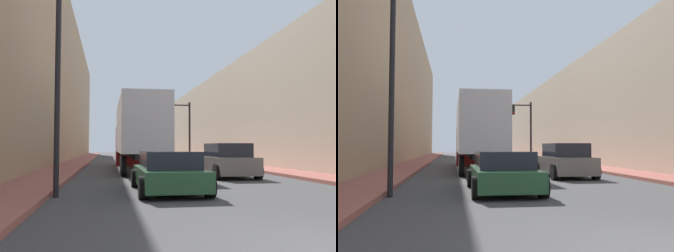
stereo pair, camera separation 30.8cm
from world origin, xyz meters
TOP-DOWN VIEW (x-y plane):
  - sidewalk_right at (5.99, 30.00)m, footprint 2.12×80.00m
  - sidewalk_left at (-5.99, 30.00)m, footprint 2.12×80.00m
  - building_right at (10.05, 30.00)m, footprint 6.00×80.00m
  - building_left at (-10.05, 30.00)m, footprint 6.00×80.00m
  - semi_truck at (-1.53, 19.02)m, footprint 2.43×13.49m
  - sedan_car at (-1.43, 7.27)m, footprint 2.13×4.48m
  - suv_car at (2.25, 12.65)m, footprint 2.11×4.52m
  - traffic_signal_gantry at (2.72, 32.35)m, footprint 7.32×0.35m
  - street_lamp at (-4.78, 6.49)m, footprint 0.44×0.44m

SIDE VIEW (x-z plane):
  - sidewalk_right at x=5.99m, z-range 0.00..0.15m
  - sidewalk_left at x=-5.99m, z-range 0.00..0.15m
  - sedan_car at x=-1.43m, z-range -0.02..1.27m
  - suv_car at x=2.25m, z-range -0.04..1.55m
  - semi_truck at x=-1.53m, z-range 0.27..4.35m
  - traffic_signal_gantry at x=2.72m, z-range 1.32..7.23m
  - building_right at x=10.05m, z-range 0.00..8.60m
  - street_lamp at x=-4.78m, z-range 0.98..8.02m
  - building_left at x=-10.05m, z-range 0.00..15.57m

